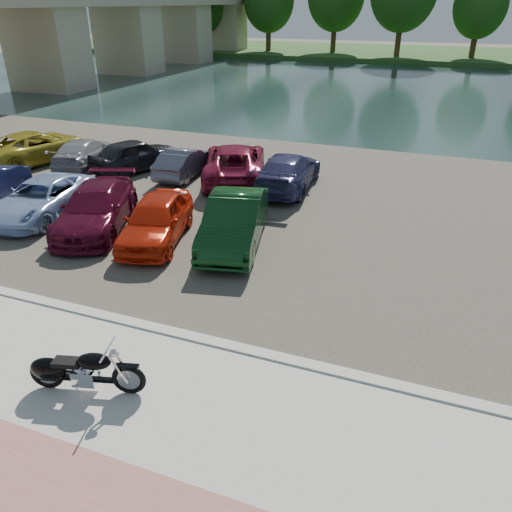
{
  "coord_description": "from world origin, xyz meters",
  "views": [
    {
      "loc": [
        4.64,
        -6.15,
        6.94
      ],
      "look_at": [
        0.58,
        4.49,
        1.1
      ],
      "focal_mm": 35.0,
      "sensor_mm": 36.0,
      "label": 1
    }
  ],
  "objects": [
    {
      "name": "parking_lot",
      "position": [
        0.0,
        11.0,
        0.02
      ],
      "size": [
        60.0,
        18.0,
        0.04
      ],
      "primitive_type": "cube",
      "color": "#3D3832",
      "rests_on": "ground"
    },
    {
      "name": "car_2",
      "position": [
        -8.43,
        6.72,
        0.68
      ],
      "size": [
        2.68,
        4.86,
        1.29
      ],
      "primitive_type": "imported",
      "rotation": [
        0.0,
        0.0,
        0.12
      ],
      "color": "#9CB7E3",
      "rests_on": "parking_lot"
    },
    {
      "name": "ground",
      "position": [
        0.0,
        0.0,
        0.0
      ],
      "size": [
        200.0,
        200.0,
        0.0
      ],
      "primitive_type": "plane",
      "color": "#595447",
      "rests_on": "ground"
    },
    {
      "name": "car_9",
      "position": [
        -5.89,
        12.62,
        0.66
      ],
      "size": [
        1.55,
        3.85,
        1.24
      ],
      "primitive_type": "imported",
      "rotation": [
        0.0,
        0.0,
        3.2
      ],
      "color": "slate",
      "rests_on": "parking_lot"
    },
    {
      "name": "car_5",
      "position": [
        -1.1,
        7.0,
        0.81
      ],
      "size": [
        2.67,
        4.94,
        1.54
      ],
      "primitive_type": "imported",
      "rotation": [
        0.0,
        0.0,
        0.23
      ],
      "color": "#0F3717",
      "rests_on": "parking_lot"
    },
    {
      "name": "kerb",
      "position": [
        0.0,
        2.0,
        0.07
      ],
      "size": [
        60.0,
        0.3,
        0.14
      ],
      "primitive_type": "cube",
      "color": "beige",
      "rests_on": "ground"
    },
    {
      "name": "car_11",
      "position": [
        -1.15,
        12.68,
        0.75
      ],
      "size": [
        2.29,
        5.02,
        1.42
      ],
      "primitive_type": "imported",
      "rotation": [
        0.0,
        0.0,
        3.2
      ],
      "color": "navy",
      "rests_on": "parking_lot"
    },
    {
      "name": "river",
      "position": [
        0.0,
        40.0,
        0.0
      ],
      "size": [
        120.0,
        40.0,
        0.0
      ],
      "primitive_type": "cube",
      "color": "#1B302F",
      "rests_on": "ground"
    },
    {
      "name": "bridge",
      "position": [
        -28.0,
        41.02,
        5.52
      ],
      "size": [
        7.0,
        56.0,
        8.55
      ],
      "color": "tan",
      "rests_on": "ground"
    },
    {
      "name": "car_10",
      "position": [
        -3.61,
        12.95,
        0.8
      ],
      "size": [
        4.34,
        6.02,
        1.52
      ],
      "primitive_type": "imported",
      "rotation": [
        0.0,
        0.0,
        3.51
      ],
      "color": "maroon",
      "rests_on": "parking_lot"
    },
    {
      "name": "car_4",
      "position": [
        -3.53,
        6.37,
        0.76
      ],
      "size": [
        2.67,
        4.5,
        1.43
      ],
      "primitive_type": "imported",
      "rotation": [
        0.0,
        0.0,
        0.25
      ],
      "color": "red",
      "rests_on": "parking_lot"
    },
    {
      "name": "pink_path",
      "position": [
        0.0,
        -2.5,
        0.1
      ],
      "size": [
        60.0,
        2.0,
        0.01
      ],
      "primitive_type": "cube",
      "color": "#955A54",
      "rests_on": "promenade"
    },
    {
      "name": "car_6",
      "position": [
        -13.51,
        12.02,
        0.77
      ],
      "size": [
        3.58,
        5.67,
        1.46
      ],
      "primitive_type": "imported",
      "rotation": [
        0.0,
        0.0,
        2.91
      ],
      "color": "gold",
      "rests_on": "parking_lot"
    },
    {
      "name": "motorcycle",
      "position": [
        -1.32,
        -0.32,
        0.56
      ],
      "size": [
        2.28,
        0.96,
        1.05
      ],
      "rotation": [
        0.0,
        0.0,
        0.27
      ],
      "color": "black",
      "rests_on": "promenade"
    },
    {
      "name": "car_3",
      "position": [
        -5.94,
        6.51,
        0.75
      ],
      "size": [
        3.52,
        5.25,
        1.41
      ],
      "primitive_type": "imported",
      "rotation": [
        0.0,
        0.0,
        0.35
      ],
      "color": "#4F0B21",
      "rests_on": "parking_lot"
    },
    {
      "name": "far_bank",
      "position": [
        0.0,
        72.0,
        0.3
      ],
      "size": [
        120.0,
        24.0,
        0.6
      ],
      "primitive_type": "cube",
      "color": "#224719",
      "rests_on": "ground"
    },
    {
      "name": "car_8",
      "position": [
        -8.33,
        12.54,
        0.76
      ],
      "size": [
        3.13,
        4.56,
        1.44
      ],
      "primitive_type": "imported",
      "rotation": [
        0.0,
        0.0,
        2.77
      ],
      "color": "black",
      "rests_on": "parking_lot"
    },
    {
      "name": "car_7",
      "position": [
        -10.91,
        12.29,
        0.67
      ],
      "size": [
        2.79,
        4.67,
        1.27
      ],
      "primitive_type": "imported",
      "rotation": [
        0.0,
        0.0,
        3.39
      ],
      "color": "#97979F",
      "rests_on": "parking_lot"
    },
    {
      "name": "promenade",
      "position": [
        0.0,
        -1.0,
        0.05
      ],
      "size": [
        60.0,
        6.0,
        0.1
      ],
      "primitive_type": "cube",
      "color": "beige",
      "rests_on": "ground"
    }
  ]
}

